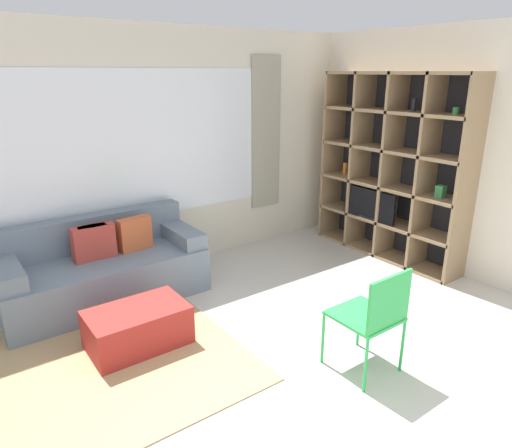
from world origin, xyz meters
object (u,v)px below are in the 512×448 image
object	(u,v)px
shelving_unit	(392,169)
ottoman	(138,328)
folding_chair	(374,313)
couch_main	(103,270)

from	to	relation	value
shelving_unit	ottoman	size ratio (longest dim) A/B	2.74
shelving_unit	folding_chair	distance (m)	2.62
couch_main	folding_chair	size ratio (longest dim) A/B	2.25
couch_main	shelving_unit	bearing A→B (deg)	-14.94
shelving_unit	couch_main	xyz separation A→B (m)	(-3.30, 0.88, -0.78)
folding_chair	ottoman	bearing A→B (deg)	-46.95
folding_chair	shelving_unit	bearing A→B (deg)	-143.63
shelving_unit	folding_chair	world-z (taller)	shelving_unit
shelving_unit	couch_main	bearing A→B (deg)	165.06
shelving_unit	folding_chair	size ratio (longest dim) A/B	2.56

